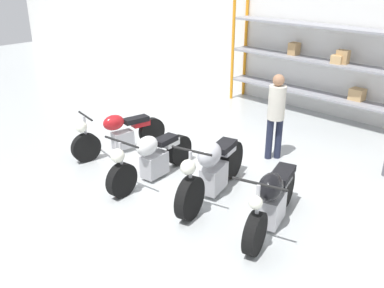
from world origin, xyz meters
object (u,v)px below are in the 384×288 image
Objects in this scene: shelving_rack at (322,62)px; motorcycle_white at (151,158)px; motorcycle_red at (119,133)px; person_browsing at (276,110)px; motorcycle_silver at (212,170)px; motorcycle_black at (272,200)px.

shelving_rack reaches higher than motorcycle_white.
motorcycle_white is at bearing 86.71° from motorcycle_red.
motorcycle_red is 3.07m from person_browsing.
person_browsing reaches higher than motorcycle_silver.
shelving_rack reaches higher than motorcycle_red.
shelving_rack reaches higher than motorcycle_silver.
motorcycle_red is 3.64m from motorcycle_black.
motorcycle_black is at bearing 72.02° from motorcycle_silver.
person_browsing is at bearing 168.28° from motorcycle_silver.
motorcycle_silver is (1.14, 0.29, 0.07)m from motorcycle_white.
person_browsing is at bearing -78.05° from shelving_rack.
motorcycle_silver is 1.29× the size of person_browsing.
motorcycle_white is (1.32, -0.33, -0.00)m from motorcycle_red.
motorcycle_red is (-1.77, -4.66, -0.93)m from shelving_rack.
motorcycle_red is 0.97× the size of motorcycle_white.
shelving_rack is 2.86m from person_browsing.
shelving_rack is 5.09m from motorcycle_white.
motorcycle_white is 2.33m from motorcycle_black.
motorcycle_black reaches higher than motorcycle_white.
motorcycle_red is 1.36m from motorcycle_white.
motorcycle_red is 2.46m from motorcycle_silver.
shelving_rack is 2.44× the size of motorcycle_red.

